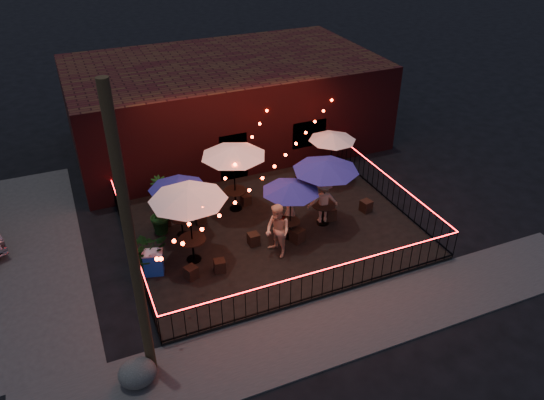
{
  "coord_description": "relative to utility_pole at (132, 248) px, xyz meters",
  "views": [
    {
      "loc": [
        -6.24,
        -12.74,
        11.27
      ],
      "look_at": [
        -0.01,
        1.91,
        1.41
      ],
      "focal_mm": 35.0,
      "sensor_mm": 36.0,
      "label": 1
    }
  ],
  "objects": [
    {
      "name": "ground",
      "position": [
        5.4,
        2.6,
        -4.0
      ],
      "size": [
        110.0,
        110.0,
        0.0
      ],
      "primitive_type": "plane",
      "color": "black",
      "rests_on": "ground"
    },
    {
      "name": "cafe_table_1",
      "position": [
        2.3,
        5.47,
        -1.8
      ],
      "size": [
        2.5,
        2.5,
        2.24
      ],
      "rotation": [
        0.0,
        0.0,
        -0.27
      ],
      "color": "black",
      "rests_on": "patio"
    },
    {
      "name": "patron_c",
      "position": [
        7.32,
        4.27,
        -2.95
      ],
      "size": [
        1.27,
        0.88,
        1.79
      ],
      "primitive_type": "imported",
      "rotation": [
        0.0,
        0.0,
        2.94
      ],
      "color": "#E1B194",
      "rests_on": "patio"
    },
    {
      "name": "cafe_table_2",
      "position": [
        5.79,
        3.81,
        -1.82
      ],
      "size": [
        2.02,
        2.02,
        2.22
      ],
      "rotation": [
        0.0,
        0.0,
        0.0
      ],
      "color": "black",
      "rests_on": "patio"
    },
    {
      "name": "bistro_chair_1",
      "position": [
        2.89,
        2.98,
        -3.64
      ],
      "size": [
        0.41,
        0.41,
        0.43
      ],
      "primitive_type": "cube",
      "rotation": [
        0.0,
        0.0,
        3.0
      ],
      "color": "black",
      "rests_on": "patio"
    },
    {
      "name": "fence_left",
      "position": [
        0.4,
        4.6,
        -3.34
      ],
      "size": [
        0.04,
        8.0,
        1.04
      ],
      "rotation": [
        0.0,
        0.0,
        1.57
      ],
      "color": "black",
      "rests_on": "patio"
    },
    {
      "name": "bistro_chair_8",
      "position": [
        7.63,
        4.26,
        -3.61
      ],
      "size": [
        0.4,
        0.4,
        0.47
      ],
      "primitive_type": "cube",
      "rotation": [
        0.0,
        0.0,
        0.01
      ],
      "color": "black",
      "rests_on": "patio"
    },
    {
      "name": "bistro_chair_10",
      "position": [
        7.74,
        6.94,
        -3.63
      ],
      "size": [
        0.4,
        0.4,
        0.45
      ],
      "primitive_type": "cube",
      "rotation": [
        0.0,
        0.0,
        0.07
      ],
      "color": "black",
      "rests_on": "patio"
    },
    {
      "name": "patron_b",
      "position": [
        4.98,
        3.06,
        -2.88
      ],
      "size": [
        0.93,
        1.09,
        1.94
      ],
      "primitive_type": "imported",
      "rotation": [
        0.0,
        0.0,
        -1.34
      ],
      "color": "#D9B292",
      "rests_on": "patio"
    },
    {
      "name": "bistro_chair_0",
      "position": [
        1.94,
        3.01,
        -3.63
      ],
      "size": [
        0.47,
        0.47,
        0.43
      ],
      "primitive_type": "cube",
      "rotation": [
        0.0,
        0.0,
        0.38
      ],
      "color": "black",
      "rests_on": "patio"
    },
    {
      "name": "cafe_table_3",
      "position": [
        4.64,
        6.34,
        -1.4
      ],
      "size": [
        2.45,
        2.45,
        2.69
      ],
      "rotation": [
        0.0,
        0.0,
        -0.0
      ],
      "color": "black",
      "rests_on": "patio"
    },
    {
      "name": "fence_front",
      "position": [
        5.4,
        0.6,
        -3.34
      ],
      "size": [
        10.0,
        0.04,
        1.04
      ],
      "color": "black",
      "rests_on": "patio"
    },
    {
      "name": "fence_right",
      "position": [
        10.4,
        4.6,
        -3.34
      ],
      "size": [
        0.04,
        8.0,
        1.04
      ],
      "rotation": [
        0.0,
        0.0,
        1.57
      ],
      "color": "black",
      "rests_on": "patio"
    },
    {
      "name": "potted_shrub_b",
      "position": [
        1.71,
        5.88,
        -3.08
      ],
      "size": [
        0.87,
        0.7,
        1.55
      ],
      "primitive_type": "imported",
      "rotation": [
        0.0,
        0.0,
        -0.02
      ],
      "color": "#133F12",
      "rests_on": "patio"
    },
    {
      "name": "bistro_chair_6",
      "position": [
        5.12,
        6.49,
        -3.65
      ],
      "size": [
        0.38,
        0.38,
        0.41
      ],
      "primitive_type": "cube",
      "rotation": [
        0.0,
        0.0,
        0.1
      ],
      "color": "black",
      "rests_on": "patio"
    },
    {
      "name": "boulder",
      "position": [
        -0.42,
        -0.34,
        -3.63
      ],
      "size": [
        1.05,
        0.93,
        0.74
      ],
      "primitive_type": "ellipsoid",
      "rotation": [
        0.0,
        0.0,
        -0.14
      ],
      "color": "#42423E",
      "rests_on": "ground"
    },
    {
      "name": "festoon_lights",
      "position": [
        4.39,
        4.3,
        -1.48
      ],
      "size": [
        10.02,
        8.72,
        1.32
      ],
      "color": "red",
      "rests_on": "ground"
    },
    {
      "name": "cooler",
      "position": [
        0.9,
        3.71,
        -3.42
      ],
      "size": [
        0.74,
        0.61,
        0.85
      ],
      "rotation": [
        0.0,
        0.0,
        -0.26
      ],
      "color": "blue",
      "rests_on": "patio"
    },
    {
      "name": "bistro_chair_7",
      "position": [
        6.71,
        6.39,
        -3.65
      ],
      "size": [
        0.44,
        0.44,
        0.41
      ],
      "primitive_type": "cube",
      "rotation": [
        0.0,
        0.0,
        2.81
      ],
      "color": "black",
      "rests_on": "patio"
    },
    {
      "name": "cafe_table_0",
      "position": [
        2.27,
        3.89,
        -1.32
      ],
      "size": [
        3.14,
        3.14,
        2.78
      ],
      "rotation": [
        0.0,
        0.0,
        -0.3
      ],
      "color": "black",
      "rests_on": "patio"
    },
    {
      "name": "cafe_table_5",
      "position": [
        9.1,
        6.95,
        -1.89
      ],
      "size": [
        2.47,
        2.47,
        2.15
      ],
      "rotation": [
        0.0,
        0.0,
        -0.33
      ],
      "color": "black",
      "rests_on": "patio"
    },
    {
      "name": "bistro_chair_4",
      "position": [
        4.44,
        3.91,
        -3.63
      ],
      "size": [
        0.38,
        0.38,
        0.44
      ],
      "primitive_type": "cube",
      "rotation": [
        0.0,
        0.0,
        0.02
      ],
      "color": "black",
      "rests_on": "patio"
    },
    {
      "name": "cafe_table_4",
      "position": [
        7.28,
        4.15,
        -1.47
      ],
      "size": [
        2.63,
        2.63,
        2.61
      ],
      "rotation": [
        0.0,
        0.0,
        0.12
      ],
      "color": "black",
      "rests_on": "patio"
    },
    {
      "name": "patio",
      "position": [
        5.4,
        4.6,
        -3.92
      ],
      "size": [
        10.0,
        8.0,
        0.15
      ],
      "primitive_type": "cube",
      "color": "black",
      "rests_on": "ground"
    },
    {
      "name": "bistro_chair_5",
      "position": [
        5.92,
        3.49,
        -3.6
      ],
      "size": [
        0.55,
        0.55,
        0.49
      ],
      "primitive_type": "cube",
      "rotation": [
        0.0,
        0.0,
        3.55
      ],
      "color": "black",
      "rests_on": "patio"
    },
    {
      "name": "potted_shrub_a",
      "position": [
        0.8,
        3.99,
        -3.13
      ],
      "size": [
        1.42,
        1.27,
        1.44
      ],
      "primitive_type": "imported",
      "rotation": [
        0.0,
        0.0,
        0.12
      ],
      "color": "#123A0B",
      "rests_on": "patio"
    },
    {
      "name": "bistro_chair_9",
      "position": [
        9.2,
        4.23,
        -3.63
      ],
      "size": [
        0.45,
        0.45,
        0.45
      ],
      "primitive_type": "cube",
      "rotation": [
        0.0,
        0.0,
        3.35
      ],
      "color": "black",
      "rests_on": "patio"
    },
    {
      "name": "bistro_chair_11",
      "position": [
        9.41,
        6.52,
        -3.62
      ],
      "size": [
        0.48,
        0.48,
        0.46
      ],
      "primitive_type": "cube",
      "rotation": [
        0.0,
        0.0,
        2.88
      ],
      "color": "black",
      "rests_on": "patio"
    },
    {
      "name": "bistro_chair_3",
      "position": [
        3.11,
        5.96,
        -3.63
      ],
      "size": [
        0.41,
        0.41,
        0.44
      ],
      "primitive_type": "cube",
      "rotation": [
        0.0,
        0.0,
        3.24
      ],
      "color": "black",
      "rests_on": "patio"
    },
    {
      "name": "potted_shrub_c",
      "position": [
        2.03,
        7.66,
        -3.22
      ],
      "size": [
        0.89,
        0.89,
        1.25
      ],
      "primitive_type": "imported",
      "rotation": [
        0.0,
        0.0,
        0.32
      ],
      "color": "#153F12",
      "rests_on": "patio"
    },
    {
      "name": "utility_pole",
      "position": [
        0.0,
        0.0,
        0.0
      ],
      "size": [
        0.26,
        0.26,
        8.0
      ],
      "primitive_type": "cylinder",
      "color": "#3E3019",
      "rests_on": "ground"
    },
    {
      "name": "patron_a",
      "position": [
        5.94,
        4.23,
        -3.06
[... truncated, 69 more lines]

